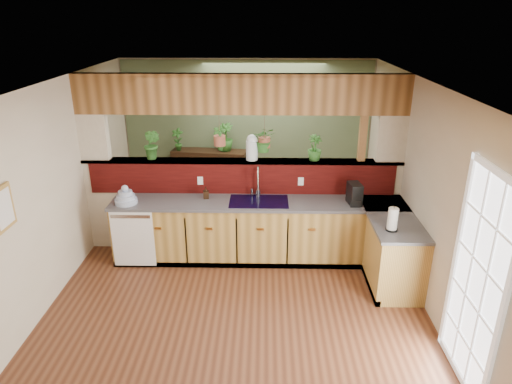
{
  "coord_description": "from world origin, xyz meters",
  "views": [
    {
      "loc": [
        0.33,
        -4.9,
        3.37
      ],
      "look_at": [
        0.22,
        0.7,
        1.15
      ],
      "focal_mm": 32.0,
      "sensor_mm": 36.0,
      "label": 1
    }
  ],
  "objects_px": {
    "faucet": "(258,181)",
    "dish_stack": "(126,198)",
    "glass_jar": "(252,147)",
    "shelving_console": "(210,174)",
    "soap_dispenser": "(206,193)",
    "coffee_maker": "(355,195)",
    "paper_towel": "(393,220)"
  },
  "relations": [
    {
      "from": "glass_jar",
      "to": "shelving_console",
      "type": "relative_size",
      "value": 0.27
    },
    {
      "from": "soap_dispenser",
      "to": "faucet",
      "type": "bearing_deg",
      "value": 4.45
    },
    {
      "from": "shelving_console",
      "to": "glass_jar",
      "type": "bearing_deg",
      "value": -58.68
    },
    {
      "from": "faucet",
      "to": "shelving_console",
      "type": "xyz_separation_m",
      "value": [
        -0.94,
        2.12,
        -0.65
      ]
    },
    {
      "from": "glass_jar",
      "to": "shelving_console",
      "type": "bearing_deg",
      "value": 114.26
    },
    {
      "from": "coffee_maker",
      "to": "glass_jar",
      "type": "bearing_deg",
      "value": 154.31
    },
    {
      "from": "dish_stack",
      "to": "faucet",
      "type": "bearing_deg",
      "value": 8.23
    },
    {
      "from": "faucet",
      "to": "paper_towel",
      "type": "relative_size",
      "value": 1.51
    },
    {
      "from": "paper_towel",
      "to": "shelving_console",
      "type": "distance_m",
      "value": 4.11
    },
    {
      "from": "soap_dispenser",
      "to": "glass_jar",
      "type": "height_order",
      "value": "glass_jar"
    },
    {
      "from": "dish_stack",
      "to": "paper_towel",
      "type": "bearing_deg",
      "value": -12.44
    },
    {
      "from": "faucet",
      "to": "dish_stack",
      "type": "xyz_separation_m",
      "value": [
        -1.82,
        -0.26,
        -0.17
      ]
    },
    {
      "from": "faucet",
      "to": "glass_jar",
      "type": "bearing_deg",
      "value": 111.87
    },
    {
      "from": "faucet",
      "to": "shelving_console",
      "type": "distance_m",
      "value": 2.41
    },
    {
      "from": "soap_dispenser",
      "to": "coffee_maker",
      "type": "distance_m",
      "value": 2.07
    },
    {
      "from": "faucet",
      "to": "glass_jar",
      "type": "xyz_separation_m",
      "value": [
        -0.09,
        0.22,
        0.42
      ]
    },
    {
      "from": "coffee_maker",
      "to": "paper_towel",
      "type": "distance_m",
      "value": 0.86
    },
    {
      "from": "paper_towel",
      "to": "glass_jar",
      "type": "height_order",
      "value": "glass_jar"
    },
    {
      "from": "faucet",
      "to": "coffee_maker",
      "type": "bearing_deg",
      "value": -9.36
    },
    {
      "from": "faucet",
      "to": "soap_dispenser",
      "type": "height_order",
      "value": "faucet"
    },
    {
      "from": "coffee_maker",
      "to": "glass_jar",
      "type": "xyz_separation_m",
      "value": [
        -1.42,
        0.44,
        0.54
      ]
    },
    {
      "from": "coffee_maker",
      "to": "glass_jar",
      "type": "distance_m",
      "value": 1.58
    },
    {
      "from": "faucet",
      "to": "dish_stack",
      "type": "relative_size",
      "value": 1.52
    },
    {
      "from": "soap_dispenser",
      "to": "shelving_console",
      "type": "distance_m",
      "value": 2.24
    },
    {
      "from": "soap_dispenser",
      "to": "coffee_maker",
      "type": "height_order",
      "value": "coffee_maker"
    },
    {
      "from": "coffee_maker",
      "to": "shelving_console",
      "type": "relative_size",
      "value": 0.21
    },
    {
      "from": "soap_dispenser",
      "to": "shelving_console",
      "type": "height_order",
      "value": "soap_dispenser"
    },
    {
      "from": "dish_stack",
      "to": "soap_dispenser",
      "type": "xyz_separation_m",
      "value": [
        1.08,
        0.21,
        0.0
      ]
    },
    {
      "from": "dish_stack",
      "to": "shelving_console",
      "type": "bearing_deg",
      "value": 69.92
    },
    {
      "from": "soap_dispenser",
      "to": "paper_towel",
      "type": "distance_m",
      "value": 2.56
    },
    {
      "from": "dish_stack",
      "to": "soap_dispenser",
      "type": "bearing_deg",
      "value": 10.75
    },
    {
      "from": "coffee_maker",
      "to": "shelving_console",
      "type": "xyz_separation_m",
      "value": [
        -2.27,
        2.34,
        -0.54
      ]
    }
  ]
}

